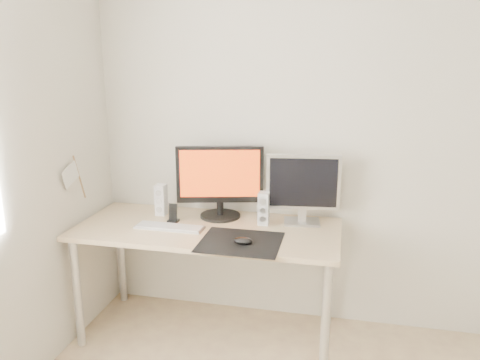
{
  "coord_description": "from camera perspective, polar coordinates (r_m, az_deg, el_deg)",
  "views": [
    {
      "loc": [
        -0.15,
        -1.2,
        1.71
      ],
      "look_at": [
        -0.75,
        1.48,
        1.01
      ],
      "focal_mm": 35.0,
      "sensor_mm": 36.0,
      "label": 1
    }
  ],
  "objects": [
    {
      "name": "wall_back",
      "position": [
        2.99,
        15.35,
        4.92
      ],
      "size": [
        3.5,
        0.0,
        3.5
      ],
      "primitive_type": "plane",
      "rotation": [
        1.57,
        0.0,
        0.0
      ],
      "color": "white",
      "rests_on": "ground"
    },
    {
      "name": "mousepad",
      "position": [
        2.63,
        0.06,
        -7.57
      ],
      "size": [
        0.45,
        0.4,
        0.0
      ],
      "primitive_type": "cube",
      "color": "black",
      "rests_on": "desk"
    },
    {
      "name": "mouse",
      "position": [
        2.59,
        0.35,
        -7.42
      ],
      "size": [
        0.11,
        0.06,
        0.04
      ],
      "primitive_type": "ellipsoid",
      "color": "black",
      "rests_on": "mousepad"
    },
    {
      "name": "desk",
      "position": [
        2.9,
        -3.97,
        -7.18
      ],
      "size": [
        1.6,
        0.7,
        0.73
      ],
      "color": "#D1B587",
      "rests_on": "ground"
    },
    {
      "name": "main_monitor",
      "position": [
        2.97,
        -2.46,
        0.09
      ],
      "size": [
        0.54,
        0.31,
        0.47
      ],
      "color": "black",
      "rests_on": "desk"
    },
    {
      "name": "second_monitor",
      "position": [
        2.89,
        7.69,
        -0.71
      ],
      "size": [
        0.45,
        0.19,
        0.43
      ],
      "color": "#AEADB0",
      "rests_on": "desk"
    },
    {
      "name": "speaker_left",
      "position": [
        3.1,
        -9.6,
        -2.39
      ],
      "size": [
        0.06,
        0.08,
        0.2
      ],
      "color": "white",
      "rests_on": "desk"
    },
    {
      "name": "speaker_right",
      "position": [
        2.89,
        2.91,
        -3.47
      ],
      "size": [
        0.06,
        0.08,
        0.2
      ],
      "color": "white",
      "rests_on": "desk"
    },
    {
      "name": "keyboard",
      "position": [
        2.87,
        -8.59,
        -5.68
      ],
      "size": [
        0.42,
        0.13,
        0.02
      ],
      "color": "#AAAAAC",
      "rests_on": "desk"
    },
    {
      "name": "phone_dock",
      "position": [
        2.97,
        -8.15,
        -4.42
      ],
      "size": [
        0.07,
        0.06,
        0.12
      ],
      "color": "black",
      "rests_on": "desk"
    },
    {
      "name": "pennant",
      "position": [
        2.98,
        -19.64,
        0.56
      ],
      "size": [
        0.01,
        0.23,
        0.29
      ],
      "color": "#A57F54",
      "rests_on": "wall_left"
    }
  ]
}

